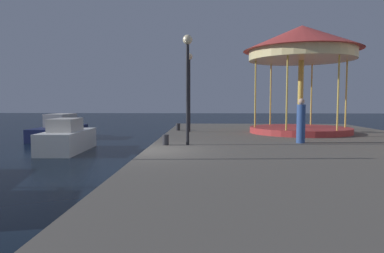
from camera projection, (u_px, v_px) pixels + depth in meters
ground_plane at (145, 173)px, 11.81m from camera, size 120.00×120.00×0.00m
quay_dock at (325, 163)px, 11.53m from camera, size 12.22×28.00×0.80m
motorboat_white at (67, 138)px, 16.83m from camera, size 1.83×4.26×1.63m
motorboat_navy at (60, 130)px, 22.62m from camera, size 1.97×5.41×1.63m
carousel at (301, 53)px, 17.77m from camera, size 5.99×5.99×5.56m
lamp_post_mid_promenade at (188, 70)px, 12.88m from camera, size 0.36×0.36×4.13m
lamp_post_far_end at (189, 78)px, 18.47m from camera, size 0.36×0.36×4.23m
bollard_south at (166, 140)px, 13.01m from camera, size 0.24×0.24×0.40m
bollard_north at (178, 127)px, 19.63m from camera, size 0.24×0.24×0.40m
person_near_carousel at (301, 122)px, 13.62m from camera, size 0.34×0.34×1.77m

